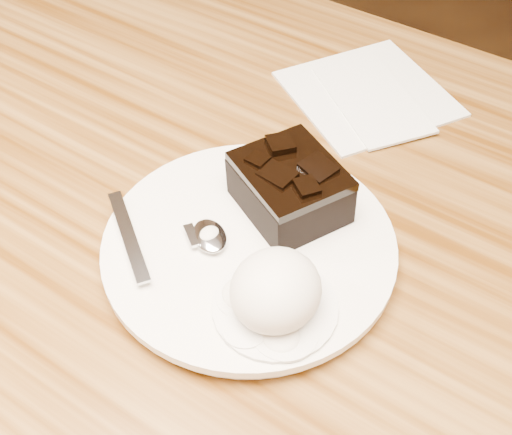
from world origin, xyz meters
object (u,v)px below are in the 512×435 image
Objects in this scene: dining_table at (179,399)px; spoon at (210,237)px; plate at (249,250)px; napkin at (368,92)px; ice_cream_scoop at (276,290)px; brownie at (290,191)px.

spoon is at bearing -11.91° from dining_table.
plate reaches higher than napkin.
dining_table is at bearing -110.60° from napkin.
plate is 0.04m from spoon.
plate is at bearing -0.88° from dining_table.
dining_table is 17.14× the size of ice_cream_scoop.
plate reaches higher than dining_table.
spoon is 0.27m from napkin.
brownie is 1.22× the size of ice_cream_scoop.
brownie reaches higher than dining_table.
napkin is at bearing 94.92° from plate.
dining_table is 0.46m from napkin.
dining_table is at bearing 165.02° from ice_cream_scoop.
napkin is (-0.08, 0.30, -0.04)m from ice_cream_scoop.
plate is at bearing -22.70° from spoon.
spoon is at bearing 161.71° from ice_cream_scoop.
ice_cream_scoop is (0.05, -0.04, 0.03)m from plate.
napkin is (0.09, 0.25, 0.38)m from dining_table.
spoon is (-0.03, -0.02, 0.01)m from plate.
plate is (0.12, -0.00, 0.38)m from dining_table.
ice_cream_scoop reaches higher than spoon.
ice_cream_scoop is 0.09m from spoon.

